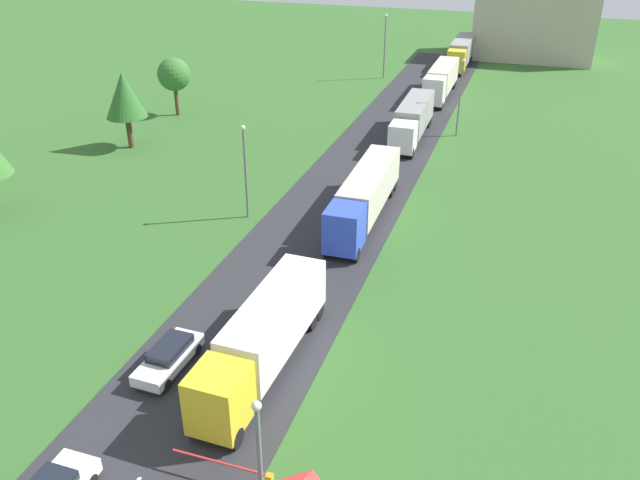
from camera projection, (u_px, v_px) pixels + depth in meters
name	position (u px, v px, depth m)	size (l,w,h in m)	color
road	(297.00, 264.00, 44.29)	(10.00, 140.00, 0.06)	#2B2B30
lane_marking_centre	(283.00, 283.00, 42.04)	(0.16, 124.70, 0.01)	white
truck_lead	(264.00, 336.00, 33.52)	(2.80, 12.26, 3.58)	yellow
truck_second	(365.00, 195.00, 49.38)	(2.73, 14.40, 3.58)	blue
truck_third	(413.00, 119.00, 66.28)	(2.69, 12.56, 3.65)	white
truck_fourth	(441.00, 79.00, 80.32)	(2.50, 12.81, 3.66)	white
truck_fifth	(461.00, 51.00, 94.84)	(2.61, 13.49, 3.76)	yellow
car_second	(169.00, 356.00, 34.12)	(1.88, 4.60, 1.41)	white
barrier_gate	(252.00, 476.00, 27.21)	(4.64, 0.28, 1.05)	orange
lamppost_lead	(260.00, 470.00, 23.12)	(0.36, 0.36, 7.31)	slate
lamppost_second	(245.00, 167.00, 48.91)	(0.36, 0.36, 7.43)	slate
lamppost_third	(460.00, 94.00, 66.05)	(0.36, 0.36, 7.97)	slate
lamppost_fourth	(385.00, 43.00, 87.51)	(0.36, 0.36, 8.49)	slate
tree_oak	(174.00, 75.00, 72.47)	(3.66, 3.66, 6.48)	#513823
tree_maple	(124.00, 95.00, 62.53)	(3.96, 3.96, 7.48)	#513823
distant_building	(535.00, 25.00, 99.25)	(17.56, 11.36, 9.58)	#B2A899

